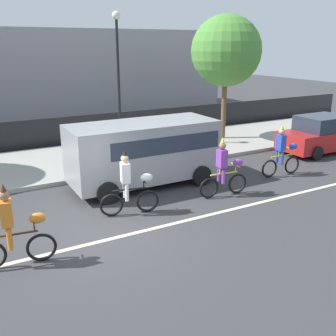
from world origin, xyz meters
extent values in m
plane|color=#38383A|center=(0.00, 0.00, 0.00)|extent=(80.00, 80.00, 0.00)
cube|color=beige|center=(0.00, -0.50, 0.00)|extent=(36.00, 0.14, 0.01)
cube|color=#9E9B93|center=(0.00, 6.50, 0.07)|extent=(60.00, 5.00, 0.15)
cube|color=black|center=(0.00, 9.40, 0.70)|extent=(40.00, 0.08, 1.40)
torus|color=black|center=(-1.74, -0.72, 0.33)|extent=(0.67, 0.16, 0.67)
cylinder|color=#4C2614|center=(-2.26, -0.65, 0.75)|extent=(0.96, 0.18, 0.05)
cylinder|color=#4C2614|center=(-2.40, -0.63, 0.84)|extent=(0.04, 0.04, 0.18)
cylinder|color=#4C2614|center=(-1.84, -0.71, 0.86)|extent=(0.04, 0.04, 0.23)
cylinder|color=#4C2614|center=(-1.84, -0.71, 0.98)|extent=(0.10, 0.50, 0.03)
ellipsoid|color=orange|center=(-1.76, -0.72, 1.05)|extent=(0.38, 0.25, 0.24)
cube|color=orange|center=(-2.35, -0.64, 1.26)|extent=(0.28, 0.35, 0.56)
sphere|color=#9E7051|center=(-2.35, -0.64, 1.66)|extent=(0.22, 0.22, 0.22)
cone|color=#4C2614|center=(-2.35, -0.64, 1.84)|extent=(0.14, 0.14, 0.16)
cylinder|color=orange|center=(-2.37, -0.78, 0.71)|extent=(0.11, 0.11, 0.48)
cylinder|color=orange|center=(-2.33, -0.50, 0.71)|extent=(0.11, 0.11, 0.48)
torus|color=black|center=(1.53, 0.56, 0.33)|extent=(0.67, 0.21, 0.67)
torus|color=black|center=(0.50, 0.78, 0.33)|extent=(0.67, 0.21, 0.67)
cylinder|color=black|center=(1.01, 0.67, 0.75)|extent=(0.96, 0.25, 0.05)
cylinder|color=black|center=(0.87, 0.70, 0.84)|extent=(0.04, 0.04, 0.18)
cylinder|color=black|center=(1.42, 0.59, 0.86)|extent=(0.04, 0.04, 0.23)
cylinder|color=black|center=(1.42, 0.59, 0.98)|extent=(0.13, 0.50, 0.03)
ellipsoid|color=white|center=(1.51, 0.57, 1.05)|extent=(0.39, 0.27, 0.24)
cube|color=white|center=(0.92, 0.69, 1.26)|extent=(0.30, 0.36, 0.56)
sphere|color=tan|center=(0.92, 0.69, 1.66)|extent=(0.22, 0.22, 0.22)
cone|color=black|center=(0.92, 0.69, 1.84)|extent=(0.14, 0.14, 0.16)
cylinder|color=white|center=(0.89, 0.55, 0.71)|extent=(0.11, 0.11, 0.48)
cylinder|color=white|center=(0.94, 0.83, 0.71)|extent=(0.11, 0.11, 0.48)
torus|color=black|center=(4.73, 0.48, 0.33)|extent=(0.67, 0.14, 0.67)
torus|color=black|center=(3.69, 0.59, 0.33)|extent=(0.67, 0.14, 0.67)
cylinder|color=#E5D84C|center=(4.21, 0.53, 0.75)|extent=(0.97, 0.15, 0.05)
cylinder|color=#E5D84C|center=(4.06, 0.55, 0.84)|extent=(0.04, 0.04, 0.18)
cylinder|color=#E5D84C|center=(4.63, 0.49, 0.86)|extent=(0.04, 0.04, 0.23)
cylinder|color=#E5D84C|center=(4.63, 0.49, 0.98)|extent=(0.08, 0.50, 0.03)
ellipsoid|color=purple|center=(4.71, 0.48, 1.05)|extent=(0.38, 0.24, 0.24)
cube|color=purple|center=(4.11, 0.54, 1.26)|extent=(0.27, 0.34, 0.56)
sphere|color=#9E7051|center=(4.11, 0.54, 1.66)|extent=(0.22, 0.22, 0.22)
cone|color=#E5D84C|center=(4.11, 0.54, 1.84)|extent=(0.14, 0.14, 0.16)
cylinder|color=purple|center=(4.10, 0.40, 0.71)|extent=(0.11, 0.11, 0.48)
cylinder|color=purple|center=(4.12, 0.68, 0.71)|extent=(0.11, 0.11, 0.48)
torus|color=black|center=(7.81, 1.12, 0.33)|extent=(0.67, 0.12, 0.67)
torus|color=black|center=(6.77, 1.19, 0.33)|extent=(0.67, 0.12, 0.67)
cylinder|color=gold|center=(7.29, 1.15, 0.75)|extent=(0.97, 0.12, 0.05)
cylinder|color=gold|center=(7.14, 1.17, 0.84)|extent=(0.04, 0.04, 0.18)
cylinder|color=gold|center=(7.71, 1.12, 0.86)|extent=(0.04, 0.04, 0.23)
cylinder|color=gold|center=(7.71, 1.12, 0.98)|extent=(0.07, 0.50, 0.03)
ellipsoid|color=#2D47B2|center=(7.79, 1.12, 1.05)|extent=(0.37, 0.22, 0.24)
cube|color=#2D47B2|center=(7.19, 1.16, 1.26)|extent=(0.26, 0.34, 0.56)
sphere|color=tan|center=(7.19, 1.16, 1.66)|extent=(0.22, 0.22, 0.22)
cone|color=gold|center=(7.19, 1.16, 1.84)|extent=(0.14, 0.14, 0.16)
cylinder|color=#2D47B2|center=(7.18, 1.02, 0.71)|extent=(0.11, 0.11, 0.48)
cylinder|color=#2D47B2|center=(7.20, 1.30, 0.71)|extent=(0.11, 0.11, 0.48)
cube|color=#99999E|center=(2.43, 2.70, 1.23)|extent=(5.00, 2.00, 1.90)
cube|color=#283342|center=(2.83, 2.70, 1.58)|extent=(3.90, 2.02, 0.56)
cylinder|color=black|center=(4.13, 1.70, 0.35)|extent=(0.70, 0.22, 0.70)
cylinder|color=black|center=(4.13, 3.70, 0.35)|extent=(0.70, 0.22, 0.70)
cylinder|color=black|center=(0.73, 1.70, 0.35)|extent=(0.70, 0.22, 0.70)
cylinder|color=black|center=(0.73, 3.70, 0.35)|extent=(0.70, 0.22, 0.70)
cube|color=#AD1E1E|center=(11.35, 2.79, 0.60)|extent=(4.10, 1.72, 0.80)
cube|color=#232D3D|center=(11.25, 2.79, 1.32)|extent=(2.10, 1.58, 0.64)
cylinder|color=black|center=(12.62, 3.65, 0.30)|extent=(0.60, 0.20, 0.60)
cylinder|color=black|center=(10.08, 1.93, 0.30)|extent=(0.60, 0.20, 0.60)
cylinder|color=black|center=(10.08, 3.65, 0.30)|extent=(0.60, 0.20, 0.60)
cylinder|color=black|center=(3.70, 7.84, 2.90)|extent=(0.12, 0.12, 5.50)
sphere|color=#EAEACC|center=(3.70, 7.84, 5.83)|extent=(0.36, 0.36, 0.36)
cylinder|color=brown|center=(8.70, 6.65, 1.67)|extent=(0.24, 0.24, 3.03)
sphere|color=#4C8C38|center=(8.70, 6.65, 4.35)|extent=(3.33, 3.33, 3.33)
camera|label=1|loc=(-3.05, -8.92, 4.67)|focal=42.00mm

